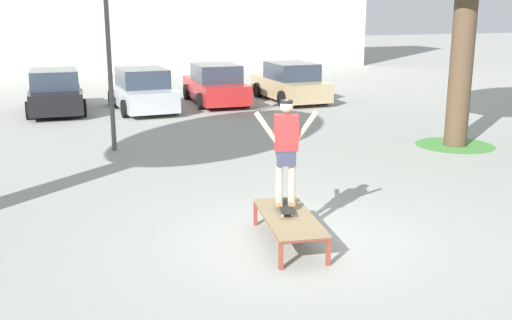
{
  "coord_description": "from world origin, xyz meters",
  "views": [
    {
      "loc": [
        -3.75,
        -8.39,
        3.64
      ],
      "look_at": [
        -0.19,
        1.36,
        1.0
      ],
      "focal_mm": 42.75,
      "sensor_mm": 36.0,
      "label": 1
    }
  ],
  "objects_px": {
    "skate_box": "(289,219)",
    "car_silver": "(142,91)",
    "skater": "(286,145)",
    "car_black": "(55,92)",
    "car_red": "(216,85)",
    "car_tan": "(290,83)",
    "skateboard": "(285,206)"
  },
  "relations": [
    {
      "from": "car_silver",
      "to": "car_tan",
      "type": "bearing_deg",
      "value": 2.23
    },
    {
      "from": "car_silver",
      "to": "car_black",
      "type": "bearing_deg",
      "value": 167.26
    },
    {
      "from": "car_silver",
      "to": "car_tan",
      "type": "relative_size",
      "value": 1.01
    },
    {
      "from": "car_tan",
      "to": "car_red",
      "type": "bearing_deg",
      "value": 171.97
    },
    {
      "from": "car_silver",
      "to": "car_tan",
      "type": "height_order",
      "value": "same"
    },
    {
      "from": "car_black",
      "to": "car_red",
      "type": "relative_size",
      "value": 1.0
    },
    {
      "from": "skater",
      "to": "car_silver",
      "type": "height_order",
      "value": "skater"
    },
    {
      "from": "skate_box",
      "to": "car_silver",
      "type": "height_order",
      "value": "car_silver"
    },
    {
      "from": "car_silver",
      "to": "car_red",
      "type": "distance_m",
      "value": 2.98
    },
    {
      "from": "skate_box",
      "to": "car_silver",
      "type": "xyz_separation_m",
      "value": [
        0.03,
        13.43,
        0.28
      ]
    },
    {
      "from": "skateboard",
      "to": "skate_box",
      "type": "bearing_deg",
      "value": -98.71
    },
    {
      "from": "skate_box",
      "to": "skater",
      "type": "relative_size",
      "value": 1.18
    },
    {
      "from": "skate_box",
      "to": "car_silver",
      "type": "distance_m",
      "value": 13.43
    },
    {
      "from": "car_black",
      "to": "car_red",
      "type": "bearing_deg",
      "value": -0.2
    },
    {
      "from": "skate_box",
      "to": "skater",
      "type": "height_order",
      "value": "skater"
    },
    {
      "from": "skate_box",
      "to": "skateboard",
      "type": "distance_m",
      "value": 0.27
    },
    {
      "from": "car_black",
      "to": "car_tan",
      "type": "bearing_deg",
      "value": -2.83
    },
    {
      "from": "car_silver",
      "to": "skater",
      "type": "bearing_deg",
      "value": -89.97
    },
    {
      "from": "skateboard",
      "to": "car_black",
      "type": "height_order",
      "value": "car_black"
    },
    {
      "from": "car_red",
      "to": "skate_box",
      "type": "bearing_deg",
      "value": -101.82
    },
    {
      "from": "skater",
      "to": "car_silver",
      "type": "relative_size",
      "value": 0.4
    },
    {
      "from": "skateboard",
      "to": "car_silver",
      "type": "xyz_separation_m",
      "value": [
        -0.01,
        13.19,
        0.15
      ]
    },
    {
      "from": "skate_box",
      "to": "car_silver",
      "type": "bearing_deg",
      "value": 89.87
    },
    {
      "from": "car_red",
      "to": "car_silver",
      "type": "bearing_deg",
      "value": -167.62
    },
    {
      "from": "car_black",
      "to": "car_silver",
      "type": "height_order",
      "value": "same"
    },
    {
      "from": "skateboard",
      "to": "skater",
      "type": "relative_size",
      "value": 0.49
    },
    {
      "from": "car_silver",
      "to": "skateboard",
      "type": "bearing_deg",
      "value": -89.97
    },
    {
      "from": "skater",
      "to": "car_black",
      "type": "bearing_deg",
      "value": 101.94
    },
    {
      "from": "skater",
      "to": "car_black",
      "type": "height_order",
      "value": "skater"
    },
    {
      "from": "car_red",
      "to": "car_tan",
      "type": "xyz_separation_m",
      "value": [
        2.92,
        -0.41,
        0.0
      ]
    },
    {
      "from": "car_black",
      "to": "car_tan",
      "type": "height_order",
      "value": "same"
    },
    {
      "from": "skateboard",
      "to": "skater",
      "type": "xyz_separation_m",
      "value": [
        0.0,
        0.0,
        0.99
      ]
    }
  ]
}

